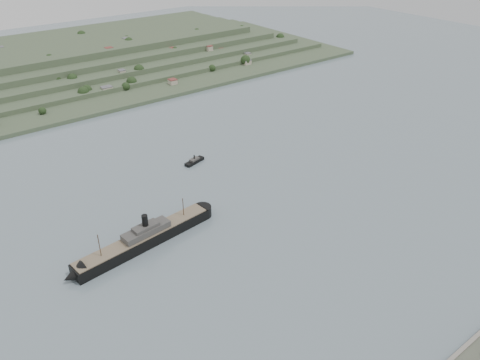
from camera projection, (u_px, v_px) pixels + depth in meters
ground at (242, 220)px, 313.88m from camera, size 1400.00×1400.00×0.00m
far_peninsula at (70, 63)px, 592.56m from camera, size 760.00×309.00×30.00m
steamship at (141, 240)px, 286.48m from camera, size 105.28×23.12×25.27m
ferry_east at (194, 161)px, 383.13m from camera, size 19.43×10.00×7.02m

